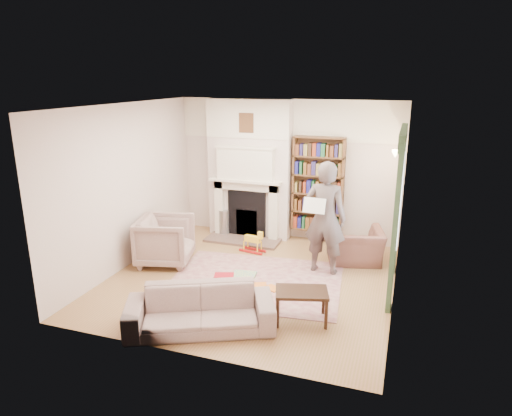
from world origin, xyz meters
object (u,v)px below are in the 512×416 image
(bookcase, at_px, (318,185))
(paraffin_heater, at_px, (224,222))
(man_reading, at_px, (325,218))
(rocking_horse, at_px, (253,241))
(coffee_table, at_px, (301,306))
(armchair_left, at_px, (165,241))
(armchair_reading, at_px, (355,246))
(sofa, at_px, (200,309))

(bookcase, relative_size, paraffin_heater, 3.36)
(man_reading, distance_m, rocking_horse, 1.68)
(coffee_table, height_order, rocking_horse, coffee_table)
(paraffin_heater, bearing_deg, rocking_horse, -39.78)
(coffee_table, relative_size, rocking_horse, 1.43)
(armchair_left, relative_size, man_reading, 0.48)
(paraffin_heater, height_order, rocking_horse, paraffin_heater)
(man_reading, bearing_deg, armchair_left, 15.21)
(armchair_reading, relative_size, rocking_horse, 1.95)
(sofa, bearing_deg, rocking_horse, 70.45)
(armchair_reading, bearing_deg, armchair_left, 4.77)
(coffee_table, bearing_deg, bookcase, 82.14)
(rocking_horse, bearing_deg, bookcase, 53.73)
(armchair_reading, height_order, paraffin_heater, armchair_reading)
(armchair_left, bearing_deg, armchair_reading, -85.01)
(armchair_left, xyz_separation_m, coffee_table, (2.75, -1.20, -0.20))
(man_reading, relative_size, paraffin_heater, 3.49)
(armchair_reading, distance_m, sofa, 3.37)
(man_reading, bearing_deg, rocking_horse, -13.55)
(sofa, xyz_separation_m, rocking_horse, (-0.25, 2.81, -0.07))
(armchair_left, bearing_deg, bookcase, -64.04)
(armchair_left, bearing_deg, man_reading, -93.62)
(man_reading, relative_size, rocking_horse, 3.93)
(sofa, bearing_deg, man_reading, 38.47)
(sofa, bearing_deg, coffee_table, 2.45)
(coffee_table, relative_size, paraffin_heater, 1.27)
(armchair_left, distance_m, man_reading, 2.83)
(bookcase, bearing_deg, coffee_table, -82.11)
(man_reading, bearing_deg, coffee_table, 95.17)
(armchair_left, height_order, man_reading, man_reading)
(bookcase, relative_size, armchair_reading, 1.94)
(coffee_table, bearing_deg, rocking_horse, 107.96)
(bookcase, xyz_separation_m, paraffin_heater, (-1.90, -0.25, -0.90))
(bookcase, distance_m, armchair_left, 3.13)
(sofa, xyz_separation_m, coffee_table, (1.21, 0.62, -0.06))
(paraffin_heater, bearing_deg, sofa, -72.35)
(armchair_reading, xyz_separation_m, man_reading, (-0.45, -0.60, 0.65))
(bookcase, bearing_deg, armchair_reading, -44.34)
(armchair_left, relative_size, rocking_horse, 1.90)
(armchair_reading, height_order, rocking_horse, armchair_reading)
(man_reading, bearing_deg, bookcase, -69.51)
(paraffin_heater, bearing_deg, bookcase, 7.45)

